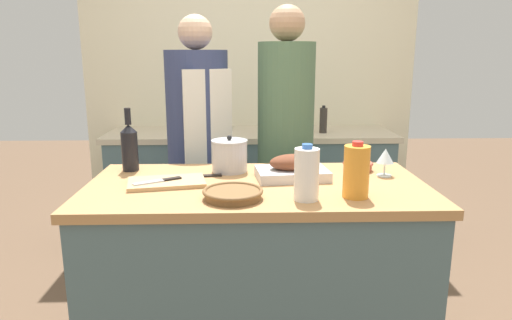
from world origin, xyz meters
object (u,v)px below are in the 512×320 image
(juice_jug, at_px, (356,171))
(condiment_bottle_tall, at_px, (323,120))
(wine_bottle_green, at_px, (130,146))
(person_cook_guest, at_px, (285,141))
(knife_paring, at_px, (159,181))
(stock_pot, at_px, (230,156))
(cutting_board, at_px, (167,182))
(condiment_bottle_short, at_px, (273,122))
(roasting_pan, at_px, (292,169))
(wine_glass_left, at_px, (385,157))
(knife_chef, at_px, (192,177))
(milk_jug, at_px, (307,174))
(person_cook_aproned, at_px, (199,146))
(wicker_basket, at_px, (233,194))
(mixing_bowl, at_px, (358,166))

(juice_jug, xyz_separation_m, condiment_bottle_tall, (0.15, 1.60, -0.03))
(wine_bottle_green, distance_m, condiment_bottle_tall, 1.62)
(juice_jug, relative_size, person_cook_guest, 0.13)
(wine_bottle_green, xyz_separation_m, knife_paring, (0.19, -0.27, -0.10))
(juice_jug, bearing_deg, condiment_bottle_tall, 84.68)
(stock_pot, relative_size, knife_paring, 0.89)
(juice_jug, bearing_deg, cutting_board, 165.42)
(condiment_bottle_short, bearing_deg, roasting_pan, -90.01)
(roasting_pan, distance_m, wine_glass_left, 0.44)
(cutting_board, relative_size, knife_paring, 1.81)
(roasting_pan, relative_size, cutting_board, 0.94)
(juice_jug, relative_size, knife_chef, 0.76)
(milk_jug, bearing_deg, person_cook_aproned, 117.11)
(roasting_pan, xyz_separation_m, stock_pot, (-0.29, 0.14, 0.03))
(wicker_basket, xyz_separation_m, wine_glass_left, (0.70, 0.32, 0.07))
(cutting_board, relative_size, mixing_bowl, 2.46)
(roasting_pan, bearing_deg, mixing_bowl, 22.44)
(knife_chef, bearing_deg, condiment_bottle_short, 70.06)
(milk_jug, height_order, person_cook_guest, person_cook_guest)
(juice_jug, distance_m, condiment_bottle_tall, 1.61)
(stock_pot, bearing_deg, wicker_basket, -86.84)
(knife_chef, bearing_deg, wine_glass_left, -0.19)
(condiment_bottle_tall, bearing_deg, wine_bottle_green, -134.98)
(milk_jug, bearing_deg, condiment_bottle_short, 90.77)
(mixing_bowl, bearing_deg, wicker_basket, -144.43)
(knife_paring, bearing_deg, wine_bottle_green, 124.63)
(person_cook_aproned, distance_m, person_cook_guest, 0.52)
(wine_bottle_green, bearing_deg, milk_jug, -31.27)
(wine_glass_left, bearing_deg, condiment_bottle_tall, 92.87)
(condiment_bottle_tall, bearing_deg, mixing_bowl, -91.67)
(cutting_board, relative_size, milk_jug, 1.62)
(mixing_bowl, xyz_separation_m, milk_jug, (-0.32, -0.45, 0.08))
(wicker_basket, distance_m, mixing_bowl, 0.74)
(wine_glass_left, relative_size, knife_chef, 0.44)
(roasting_pan, distance_m, condiment_bottle_short, 1.31)
(stock_pot, xyz_separation_m, juice_jug, (0.51, -0.43, 0.03))
(person_cook_aproned, bearing_deg, knife_chef, -113.06)
(juice_jug, relative_size, person_cook_aproned, 0.13)
(roasting_pan, xyz_separation_m, milk_jug, (0.02, -0.31, 0.06))
(roasting_pan, xyz_separation_m, condiment_bottle_tall, (0.37, 1.32, 0.03))
(stock_pot, xyz_separation_m, knife_paring, (-0.30, -0.24, -0.06))
(person_cook_aproned, bearing_deg, juice_jug, -79.35)
(juice_jug, xyz_separation_m, condiment_bottle_short, (-0.22, 1.59, -0.04))
(wicker_basket, relative_size, milk_jug, 1.08)
(mixing_bowl, bearing_deg, wine_bottle_green, 178.28)
(wine_bottle_green, relative_size, condiment_bottle_tall, 1.51)
(cutting_board, height_order, stock_pot, stock_pot)
(mixing_bowl, relative_size, milk_jug, 0.66)
(stock_pot, relative_size, knife_chef, 0.59)
(wicker_basket, relative_size, cutting_board, 0.67)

